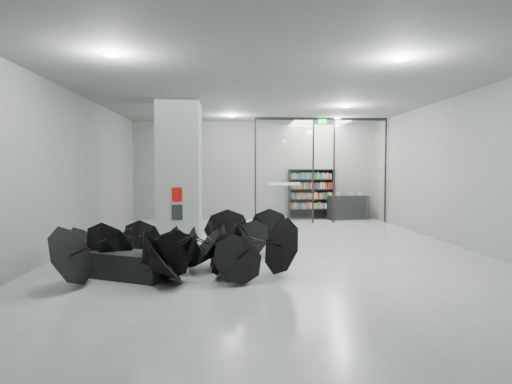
{
  "coord_description": "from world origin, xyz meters",
  "views": [
    {
      "loc": [
        -0.96,
        -10.32,
        2.02
      ],
      "look_at": [
        -0.3,
        1.5,
        1.4
      ],
      "focal_mm": 29.49,
      "sensor_mm": 36.0,
      "label": 1
    }
  ],
  "objects": [
    {
      "name": "glass_partition",
      "position": [
        2.39,
        5.5,
        2.18
      ],
      "size": [
        5.06,
        0.08,
        4.0
      ],
      "color": "silver",
      "rests_on": "ground"
    },
    {
      "name": "exit_sign",
      "position": [
        2.4,
        5.3,
        3.82
      ],
      "size": [
        0.3,
        0.06,
        0.15
      ],
      "primitive_type": "cube",
      "color": "#0CE533",
      "rests_on": "room"
    },
    {
      "name": "info_panel",
      "position": [
        -2.5,
        1.38,
        0.85
      ],
      "size": [
        0.3,
        0.03,
        0.42
      ],
      "primitive_type": "cube",
      "color": "black",
      "rests_on": "column"
    },
    {
      "name": "umbrella_cluster",
      "position": [
        -1.76,
        -1.88,
        0.31
      ],
      "size": [
        5.48,
        4.31,
        1.32
      ],
      "color": "black",
      "rests_on": "ground"
    },
    {
      "name": "bookshelf",
      "position": [
        2.28,
        6.75,
        1.03
      ],
      "size": [
        1.89,
        0.5,
        2.06
      ],
      "primitive_type": null,
      "rotation": [
        0.0,
        0.0,
        0.07
      ],
      "color": "black",
      "rests_on": "ground"
    },
    {
      "name": "bench",
      "position": [
        -2.91,
        -2.42,
        0.24
      ],
      "size": [
        1.64,
        1.21,
        0.48
      ],
      "primitive_type": "cube",
      "rotation": [
        0.0,
        0.0,
        -0.42
      ],
      "color": "black",
      "rests_on": "ground"
    },
    {
      "name": "column",
      "position": [
        -2.5,
        2.0,
        2.0
      ],
      "size": [
        1.2,
        1.2,
        4.0
      ],
      "primitive_type": "cube",
      "color": "slate",
      "rests_on": "ground"
    },
    {
      "name": "fire_cabinet",
      "position": [
        -2.5,
        1.38,
        1.35
      ],
      "size": [
        0.28,
        0.04,
        0.38
      ],
      "primitive_type": "cube",
      "color": "#A50A07",
      "rests_on": "column"
    },
    {
      "name": "room",
      "position": [
        0.0,
        0.0,
        2.84
      ],
      "size": [
        14.0,
        14.02,
        4.01
      ],
      "color": "gray",
      "rests_on": "ground"
    },
    {
      "name": "shop_counter",
      "position": [
        3.74,
        6.55,
        0.49
      ],
      "size": [
        1.72,
        0.87,
        0.99
      ],
      "primitive_type": "cube",
      "rotation": [
        0.0,
        0.0,
        0.13
      ],
      "color": "black",
      "rests_on": "ground"
    }
  ]
}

